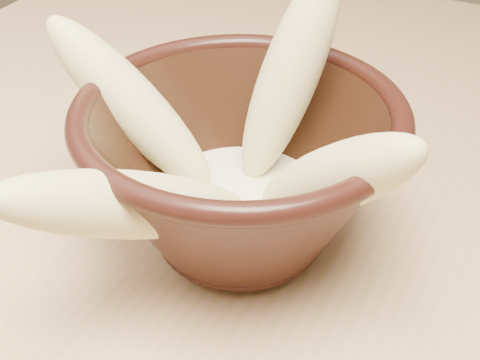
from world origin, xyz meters
The scene contains 7 objects.
table centered at (0.00, 0.00, 0.67)m, with size 1.20×0.80×0.75m.
bowl centered at (-0.14, -0.13, 0.82)m, with size 0.21×0.21×0.11m.
milk_puddle centered at (-0.14, -0.13, 0.79)m, with size 0.12×0.12×0.02m, color #F3EDC4.
banana_upright centered at (-0.13, -0.08, 0.86)m, with size 0.04×0.04×0.15m, color #E3D186.
banana_left centered at (-0.22, -0.13, 0.84)m, with size 0.04×0.04×0.15m, color #E3D186.
banana_right centered at (-0.07, -0.15, 0.84)m, with size 0.04×0.04×0.14m, color #E3D186.
banana_front centered at (-0.17, -0.21, 0.83)m, with size 0.04×0.04×0.18m, color #E3D186.
Camera 1 is at (0.02, -0.45, 1.07)m, focal length 50.00 mm.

